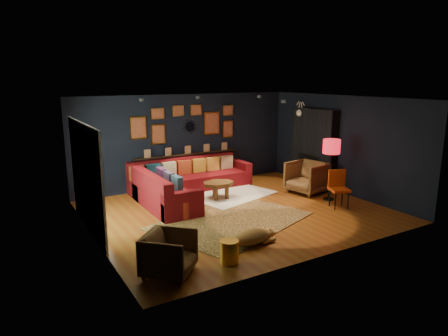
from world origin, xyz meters
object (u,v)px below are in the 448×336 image
floor_lamp (331,149)px  sectional (181,184)px  orange_chair (338,186)px  dog (251,234)px  coffee_table (219,185)px  gold_stool (229,252)px  pouf (181,208)px  armchair_left (169,252)px  armchair_right (307,176)px

floor_lamp → sectional: bearing=144.9°
orange_chair → dog: bearing=-143.8°
coffee_table → dog: coffee_table is taller
gold_stool → orange_chair: bearing=18.1°
sectional → pouf: size_ratio=5.86×
floor_lamp → dog: floor_lamp is taller
dog → armchair_left: bearing=-173.3°
pouf → armchair_left: armchair_left is taller
armchair_left → gold_stool: 1.05m
sectional → floor_lamp: (3.11, -2.19, 0.98)m
orange_chair → sectional: bearing=158.0°
pouf → armchair_right: size_ratio=0.63×
armchair_left → gold_stool: (1.02, -0.14, -0.18)m
coffee_table → armchair_right: 2.45m
coffee_table → pouf: size_ratio=1.56×
coffee_table → pouf: bearing=-151.2°
armchair_left → dog: (1.75, 0.29, -0.17)m
pouf → armchair_left: 2.65m
gold_stool → armchair_left: bearing=172.3°
pouf → orange_chair: size_ratio=0.65×
coffee_table → dog: (-0.90, -2.81, -0.15)m
coffee_table → floor_lamp: 2.97m
armchair_right → gold_stool: bearing=-68.4°
armchair_left → pouf: bearing=16.0°
coffee_table → orange_chair: bearing=-42.7°
gold_stool → orange_chair: 4.00m
armchair_right → gold_stool: size_ratio=2.34×
orange_chair → floor_lamp: size_ratio=0.58×
gold_stool → orange_chair: (3.79, 1.24, 0.33)m
coffee_table → floor_lamp: bearing=-31.5°
sectional → floor_lamp: 3.93m
dog → coffee_table: bearing=69.7°
pouf → sectional: bearing=65.3°
orange_chair → gold_stool: bearing=-140.6°
coffee_table → gold_stool: coffee_table is taller
coffee_table → orange_chair: size_ratio=1.01×
gold_stool → armchair_right: bearing=32.6°
armchair_left → floor_lamp: (5.05, 1.63, 0.92)m
orange_chair → dog: 3.18m
coffee_table → armchair_right: bearing=-16.3°
sectional → gold_stool: 4.06m
orange_chair → armchair_right: bearing=103.0°
sectional → coffee_table: sectional is taller
armchair_right → pouf: bearing=-99.8°
gold_stool → dog: 0.84m
gold_stool → dog: size_ratio=0.32×
dog → floor_lamp: bearing=19.6°
orange_chair → floor_lamp: (0.24, 0.53, 0.78)m
armchair_left → armchair_right: size_ratio=0.82×
armchair_left → orange_chair: orange_chair is taller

